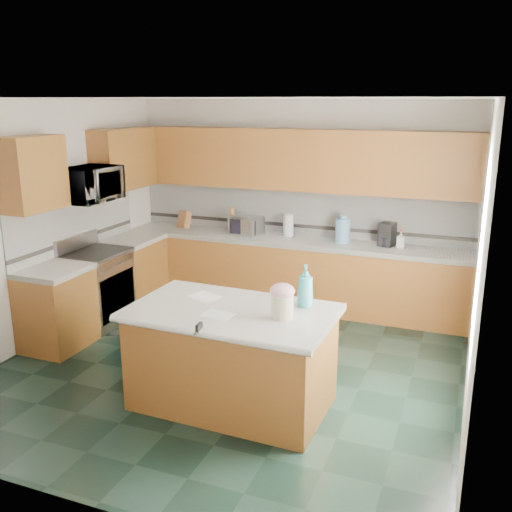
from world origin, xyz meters
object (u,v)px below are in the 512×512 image
at_px(island_top, 232,312).
at_px(knife_block, 184,220).
at_px(island_base, 232,360).
at_px(coffee_maker, 387,234).
at_px(soap_bottle_island, 305,286).
at_px(toaster_oven, 246,225).
at_px(treat_jar, 282,306).

height_order(island_top, knife_block, knife_block).
distance_m(island_base, island_top, 0.46).
xyz_separation_m(knife_block, coffee_maker, (2.84, 0.03, 0.02)).
distance_m(island_base, knife_block, 3.40).
relative_size(soap_bottle_island, knife_block, 1.50).
xyz_separation_m(toaster_oven, coffee_maker, (1.89, 0.03, 0.03)).
relative_size(soap_bottle_island, toaster_oven, 0.91).
bearing_deg(island_base, island_top, 1.54).
bearing_deg(coffee_maker, knife_block, -165.22).
xyz_separation_m(island_base, knife_block, (-1.93, 2.73, 0.62)).
distance_m(island_top, soap_bottle_island, 0.69).
bearing_deg(soap_bottle_island, treat_jar, -121.61).
distance_m(island_base, soap_bottle_island, 0.94).
relative_size(knife_block, toaster_oven, 0.60).
distance_m(island_base, toaster_oven, 2.97).
bearing_deg(island_top, knife_block, 126.79).
bearing_deg(knife_block, toaster_oven, 14.13).
distance_m(island_base, treat_jar, 0.76).
xyz_separation_m(island_base, toaster_oven, (-0.98, 2.73, 0.61)).
bearing_deg(soap_bottle_island, coffee_maker, 68.73).
relative_size(soap_bottle_island, coffee_maker, 1.28).
bearing_deg(treat_jar, soap_bottle_island, 93.06).
distance_m(soap_bottle_island, toaster_oven, 2.89).
height_order(island_top, treat_jar, treat_jar).
distance_m(treat_jar, toaster_oven, 3.12).
distance_m(treat_jar, coffee_maker, 2.82).
distance_m(soap_bottle_island, knife_block, 3.50).
bearing_deg(island_base, toaster_oven, 111.25).
height_order(treat_jar, knife_block, knife_block).
height_order(island_base, soap_bottle_island, soap_bottle_island).
xyz_separation_m(soap_bottle_island, knife_block, (-2.51, 2.43, -0.06)).
height_order(knife_block, toaster_oven, knife_block).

